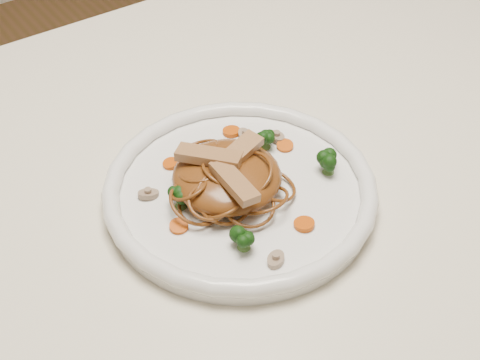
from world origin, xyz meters
TOP-DOWN VIEW (x-y plane):
  - table at (0.00, 0.00)m, footprint 1.20×0.80m
  - plate at (-0.05, -0.07)m, footprint 0.37×0.37m
  - noodle_mound at (-0.06, -0.06)m, footprint 0.13×0.13m
  - chicken_a at (-0.05, -0.06)m, footprint 0.07×0.04m
  - chicken_b at (-0.07, -0.05)m, footprint 0.06×0.07m
  - chicken_c at (-0.07, -0.10)m, footprint 0.02×0.07m
  - broccoli_0 at (0.02, -0.03)m, footprint 0.03×0.03m
  - broccoli_1 at (-0.12, -0.06)m, footprint 0.03×0.03m
  - broccoli_2 at (-0.10, -0.15)m, footprint 0.03×0.03m
  - broccoli_3 at (0.05, -0.11)m, footprint 0.04×0.04m
  - carrot_0 at (-0.00, 0.01)m, footprint 0.03×0.03m
  - carrot_1 at (-0.14, -0.09)m, footprint 0.03×0.03m
  - carrot_2 at (0.03, -0.05)m, footprint 0.02×0.02m
  - carrot_3 at (-0.09, 0.00)m, footprint 0.02×0.02m
  - carrot_4 at (-0.03, -0.16)m, footprint 0.03×0.03m
  - mushroom_0 at (-0.08, -0.18)m, footprint 0.03×0.03m
  - mushroom_1 at (0.04, -0.03)m, footprint 0.03×0.03m
  - mushroom_2 at (-0.14, -0.03)m, footprint 0.03×0.03m
  - mushroom_3 at (0.01, -0.00)m, footprint 0.02×0.02m

SIDE VIEW (x-z plane):
  - table at x=0.00m, z-range 0.28..1.03m
  - plate at x=-0.05m, z-range 0.75..0.77m
  - carrot_0 at x=0.00m, z-range 0.77..0.77m
  - carrot_1 at x=-0.14m, z-range 0.77..0.77m
  - carrot_2 at x=0.03m, z-range 0.77..0.77m
  - carrot_3 at x=-0.09m, z-range 0.77..0.77m
  - carrot_4 at x=-0.03m, z-range 0.77..0.77m
  - mushroom_0 at x=-0.08m, z-range 0.77..0.77m
  - mushroom_1 at x=0.04m, z-range 0.77..0.77m
  - mushroom_2 at x=-0.14m, z-range 0.77..0.77m
  - mushroom_3 at x=0.01m, z-range 0.77..0.77m
  - broccoli_2 at x=-0.10m, z-range 0.77..0.80m
  - broccoli_1 at x=-0.12m, z-range 0.77..0.80m
  - broccoli_0 at x=0.02m, z-range 0.77..0.80m
  - broccoli_3 at x=0.05m, z-range 0.77..0.80m
  - noodle_mound at x=-0.06m, z-range 0.76..0.80m
  - chicken_c at x=-0.07m, z-range 0.80..0.81m
  - chicken_a at x=-0.05m, z-range 0.80..0.81m
  - chicken_b at x=-0.07m, z-range 0.80..0.81m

